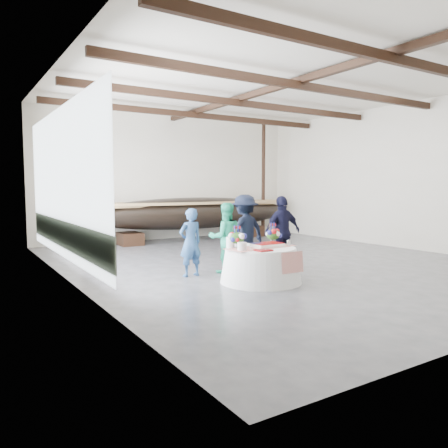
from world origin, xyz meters
TOP-DOWN VIEW (x-y plane):
  - floor at (0.00, 0.00)m, footprint 10.00×12.00m
  - wall_back at (0.00, 6.00)m, footprint 10.00×0.02m
  - wall_left at (-5.00, 0.00)m, footprint 0.02×12.00m
  - wall_right at (5.00, 0.00)m, footprint 0.02×12.00m
  - ceiling at (0.00, 0.00)m, footprint 10.00×12.00m
  - pavilion_structure at (0.00, 0.85)m, footprint 9.80×11.76m
  - open_bay at (-4.95, 1.00)m, footprint 0.03×7.00m
  - longboat_display at (0.43, 5.02)m, footprint 8.18×1.64m
  - banquet_table at (-1.72, -1.79)m, footprint 1.65×1.65m
  - tabletop_items at (-1.73, -1.63)m, footprint 1.57×0.98m
  - guest_woman_blue at (-2.65, -0.51)m, footprint 0.56×0.39m
  - guest_woman_teal at (-1.79, -0.56)m, footprint 0.90×0.79m
  - guest_man_left at (-1.05, -0.24)m, footprint 1.19×0.77m
  - guest_man_right at (-0.33, -0.78)m, footprint 1.02×0.45m

SIDE VIEW (x-z plane):
  - floor at x=0.00m, z-range -0.01..0.01m
  - banquet_table at x=-1.72m, z-range 0.00..0.71m
  - guest_woman_blue at x=-2.65m, z-range 0.00..1.47m
  - guest_woman_teal at x=-1.79m, z-range 0.00..1.57m
  - guest_man_right at x=-0.33m, z-range 0.00..1.71m
  - tabletop_items at x=-1.73m, z-range 0.66..1.06m
  - guest_man_left at x=-1.05m, z-range 0.00..1.74m
  - longboat_display at x=0.43m, z-range 0.21..1.75m
  - open_bay at x=-4.95m, z-range 0.23..3.43m
  - wall_back at x=0.00m, z-range 0.00..4.50m
  - wall_left at x=-5.00m, z-range 0.00..4.50m
  - wall_right at x=5.00m, z-range 0.00..4.50m
  - pavilion_structure at x=0.00m, z-range 1.75..6.25m
  - ceiling at x=0.00m, z-range 4.50..4.50m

